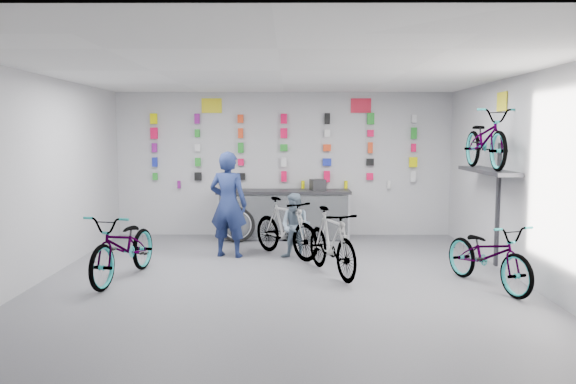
{
  "coord_description": "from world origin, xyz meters",
  "views": [
    {
      "loc": [
        0.12,
        -7.78,
        2.15
      ],
      "look_at": [
        0.09,
        1.4,
        1.19
      ],
      "focal_mm": 35.0,
      "sensor_mm": 36.0,
      "label": 1
    }
  ],
  "objects_px": {
    "customer": "(296,226)",
    "bike_service": "(286,227)",
    "counter": "(284,215)",
    "bike_left": "(124,246)",
    "bike_center": "(331,242)",
    "clerk": "(228,204)",
    "bike_right": "(488,255)"
  },
  "relations": [
    {
      "from": "bike_center",
      "to": "customer",
      "type": "distance_m",
      "value": 1.19
    },
    {
      "from": "bike_service",
      "to": "customer",
      "type": "bearing_deg",
      "value": -89.02
    },
    {
      "from": "clerk",
      "to": "customer",
      "type": "distance_m",
      "value": 1.24
    },
    {
      "from": "bike_center",
      "to": "clerk",
      "type": "xyz_separation_m",
      "value": [
        -1.7,
        1.27,
        0.41
      ]
    },
    {
      "from": "counter",
      "to": "clerk",
      "type": "relative_size",
      "value": 1.46
    },
    {
      "from": "counter",
      "to": "customer",
      "type": "bearing_deg",
      "value": -83.16
    },
    {
      "from": "bike_right",
      "to": "customer",
      "type": "relative_size",
      "value": 1.56
    },
    {
      "from": "counter",
      "to": "clerk",
      "type": "bearing_deg",
      "value": -119.7
    },
    {
      "from": "counter",
      "to": "bike_right",
      "type": "relative_size",
      "value": 1.52
    },
    {
      "from": "bike_right",
      "to": "bike_service",
      "type": "xyz_separation_m",
      "value": [
        -2.85,
        1.96,
        0.05
      ]
    },
    {
      "from": "bike_center",
      "to": "clerk",
      "type": "bearing_deg",
      "value": 123.37
    },
    {
      "from": "counter",
      "to": "bike_service",
      "type": "xyz_separation_m",
      "value": [
        0.05,
        -1.65,
        0.03
      ]
    },
    {
      "from": "counter",
      "to": "bike_center",
      "type": "distance_m",
      "value": 3.02
    },
    {
      "from": "bike_right",
      "to": "clerk",
      "type": "xyz_separation_m",
      "value": [
        -3.84,
        1.96,
        0.46
      ]
    },
    {
      "from": "customer",
      "to": "bike_service",
      "type": "bearing_deg",
      "value": 155.01
    },
    {
      "from": "counter",
      "to": "clerk",
      "type": "height_order",
      "value": "clerk"
    },
    {
      "from": "bike_center",
      "to": "bike_right",
      "type": "xyz_separation_m",
      "value": [
        2.14,
        -0.69,
        -0.05
      ]
    },
    {
      "from": "bike_center",
      "to": "clerk",
      "type": "height_order",
      "value": "clerk"
    },
    {
      "from": "counter",
      "to": "bike_left",
      "type": "xyz_separation_m",
      "value": [
        -2.31,
        -3.22,
        0.02
      ]
    },
    {
      "from": "bike_service",
      "to": "clerk",
      "type": "distance_m",
      "value": 1.08
    },
    {
      "from": "customer",
      "to": "clerk",
      "type": "bearing_deg",
      "value": -164.58
    },
    {
      "from": "counter",
      "to": "bike_center",
      "type": "height_order",
      "value": "bike_center"
    },
    {
      "from": "bike_left",
      "to": "counter",
      "type": "bearing_deg",
      "value": 64.42
    },
    {
      "from": "bike_left",
      "to": "clerk",
      "type": "distance_m",
      "value": 2.11
    },
    {
      "from": "bike_right",
      "to": "customer",
      "type": "distance_m",
      "value": 3.2
    },
    {
      "from": "bike_left",
      "to": "clerk",
      "type": "height_order",
      "value": "clerk"
    },
    {
      "from": "clerk",
      "to": "customer",
      "type": "relative_size",
      "value": 1.63
    },
    {
      "from": "bike_center",
      "to": "bike_right",
      "type": "distance_m",
      "value": 2.25
    },
    {
      "from": "counter",
      "to": "bike_left",
      "type": "distance_m",
      "value": 3.96
    },
    {
      "from": "counter",
      "to": "bike_center",
      "type": "relative_size",
      "value": 1.59
    },
    {
      "from": "customer",
      "to": "bike_left",
      "type": "bearing_deg",
      "value": -126.61
    },
    {
      "from": "bike_left",
      "to": "bike_center",
      "type": "relative_size",
      "value": 1.13
    }
  ]
}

